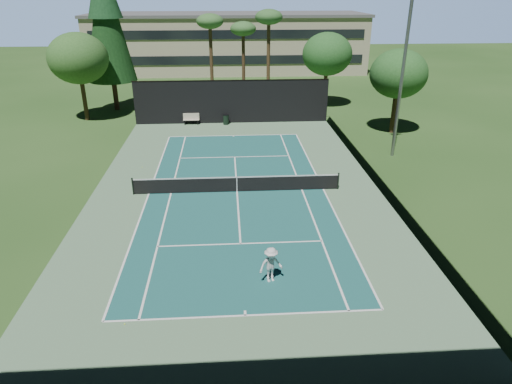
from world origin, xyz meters
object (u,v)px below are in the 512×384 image
(trash_bin, at_px, (226,119))
(tennis_ball_b, at_px, (176,177))
(tennis_net, at_px, (237,184))
(tennis_ball_d, at_px, (142,167))
(tennis_ball_c, at_px, (278,180))
(tennis_ball_a, at_px, (125,324))
(park_bench, at_px, (191,118))
(player, at_px, (271,265))

(trash_bin, bearing_deg, tennis_ball_b, -105.11)
(tennis_net, relative_size, tennis_ball_d, 209.85)
(tennis_ball_c, distance_m, tennis_ball_d, 9.88)
(tennis_ball_c, height_order, trash_bin, trash_bin)
(tennis_net, relative_size, tennis_ball_b, 186.43)
(tennis_net, bearing_deg, tennis_ball_d, 144.89)
(tennis_ball_a, xyz_separation_m, trash_bin, (4.00, 27.59, 0.45))
(tennis_ball_a, relative_size, trash_bin, 0.06)
(tennis_ball_d, bearing_deg, tennis_ball_b, -37.80)
(tennis_ball_b, bearing_deg, tennis_ball_a, -92.09)
(tennis_ball_b, bearing_deg, park_bench, 89.00)
(tennis_net, bearing_deg, tennis_ball_c, 30.10)
(tennis_ball_a, xyz_separation_m, tennis_ball_d, (-2.02, 16.76, 0.00))
(park_bench, bearing_deg, tennis_ball_c, -65.04)
(tennis_net, distance_m, tennis_ball_d, 8.12)
(park_bench, bearing_deg, tennis_net, -76.33)
(player, xyz_separation_m, trash_bin, (-1.82, 25.12, -0.35))
(trash_bin, bearing_deg, tennis_net, -87.76)
(park_bench, bearing_deg, tennis_ball_a, -91.57)
(trash_bin, bearing_deg, tennis_ball_c, -76.36)
(tennis_ball_b, distance_m, tennis_ball_d, 3.24)
(tennis_ball_a, height_order, trash_bin, trash_bin)
(tennis_ball_d, bearing_deg, tennis_ball_a, -83.11)
(tennis_ball_c, height_order, park_bench, park_bench)
(park_bench, distance_m, trash_bin, 3.25)
(tennis_ball_b, height_order, tennis_ball_c, tennis_ball_c)
(player, relative_size, trash_bin, 1.75)
(player, distance_m, tennis_ball_b, 13.40)
(player, relative_size, tennis_ball_c, 22.14)
(tennis_net, xyz_separation_m, park_bench, (-3.84, 15.79, -0.01))
(tennis_net, xyz_separation_m, trash_bin, (-0.61, 15.50, -0.08))
(tennis_net, bearing_deg, tennis_ball_b, 146.68)
(player, bearing_deg, tennis_ball_d, 101.54)
(tennis_net, distance_m, trash_bin, 15.51)
(park_bench, bearing_deg, tennis_ball_d, -104.07)
(tennis_ball_a, bearing_deg, trash_bin, 81.75)
(tennis_net, distance_m, tennis_ball_c, 3.24)
(tennis_net, height_order, tennis_ball_a, tennis_net)
(tennis_ball_c, bearing_deg, player, -97.88)
(player, xyz_separation_m, tennis_ball_b, (-5.28, 12.29, -0.79))
(player, distance_m, trash_bin, 25.19)
(player, bearing_deg, park_bench, 84.01)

